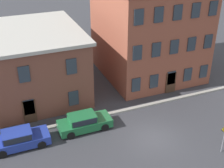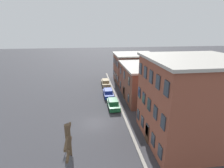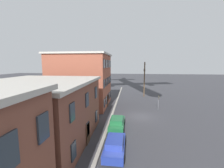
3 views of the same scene
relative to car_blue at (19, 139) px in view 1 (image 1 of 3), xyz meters
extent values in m
plane|color=#38383D|center=(10.09, -3.02, -0.75)|extent=(200.00, 200.00, 0.00)
cube|color=#9E998E|center=(10.09, 1.48, -0.67)|extent=(56.00, 0.36, 0.16)
cube|color=brown|center=(1.31, 8.18, 2.35)|extent=(11.67, 10.40, 6.19)
cube|color=#B7B2A8|center=(1.31, 8.18, 5.59)|extent=(12.17, 10.90, 0.30)
cube|color=#2D3842|center=(1.31, 2.92, 0.80)|extent=(0.90, 0.10, 1.40)
cube|color=#2D3842|center=(1.31, 2.92, 3.89)|extent=(0.90, 0.10, 1.40)
cube|color=#2D3842|center=(5.20, 2.92, 0.80)|extent=(0.90, 0.10, 1.40)
cube|color=#2D3842|center=(5.20, 2.92, 3.89)|extent=(0.90, 0.10, 1.40)
cube|color=#472D1E|center=(1.31, 2.92, 0.35)|extent=(1.10, 0.10, 2.20)
cube|color=brown|center=(15.20, 8.06, 4.16)|extent=(9.67, 10.16, 9.82)
cube|color=#2D3842|center=(11.33, 2.92, 0.89)|extent=(0.90, 0.10, 1.40)
cube|color=#2D3842|center=(11.33, 2.92, 4.16)|extent=(0.90, 0.10, 1.40)
cube|color=#2D3842|center=(11.33, 2.92, 7.43)|extent=(0.90, 0.10, 1.40)
cube|color=#2D3842|center=(13.27, 2.92, 0.89)|extent=(0.90, 0.10, 1.40)
cube|color=#2D3842|center=(13.27, 2.92, 4.16)|extent=(0.90, 0.10, 1.40)
cube|color=#2D3842|center=(13.27, 2.92, 7.43)|extent=(0.90, 0.10, 1.40)
cube|color=#2D3842|center=(15.20, 2.92, 0.89)|extent=(0.90, 0.10, 1.40)
cube|color=#2D3842|center=(15.20, 2.92, 4.16)|extent=(0.90, 0.10, 1.40)
cube|color=#2D3842|center=(15.20, 2.92, 7.43)|extent=(0.90, 0.10, 1.40)
cube|color=#2D3842|center=(17.14, 2.92, 0.89)|extent=(0.90, 0.10, 1.40)
cube|color=#2D3842|center=(17.14, 2.92, 4.16)|extent=(0.90, 0.10, 1.40)
cube|color=#2D3842|center=(17.14, 2.92, 7.43)|extent=(0.90, 0.10, 1.40)
cube|color=#2D3842|center=(19.07, 2.92, 0.89)|extent=(0.90, 0.10, 1.40)
cube|color=#2D3842|center=(19.07, 2.92, 4.16)|extent=(0.90, 0.10, 1.40)
cube|color=#2D3842|center=(19.07, 2.92, 7.43)|extent=(0.90, 0.10, 1.40)
cube|color=#472D1E|center=(15.20, 2.92, 0.35)|extent=(1.10, 0.10, 2.20)
cube|color=#233899|center=(0.07, 0.00, -0.22)|extent=(4.40, 1.80, 0.70)
cube|color=#233899|center=(-0.13, 0.00, 0.41)|extent=(2.20, 1.51, 0.55)
cube|color=#1E232D|center=(-0.13, 0.00, 0.41)|extent=(2.02, 1.58, 0.48)
cylinder|color=black|center=(1.52, 0.85, -0.42)|extent=(0.66, 0.22, 0.66)
cylinder|color=black|center=(1.52, -0.85, -0.42)|extent=(0.66, 0.22, 0.66)
cylinder|color=black|center=(-1.38, 0.85, -0.42)|extent=(0.66, 0.22, 0.66)
cylinder|color=black|center=(-1.38, -0.85, -0.42)|extent=(0.66, 0.22, 0.66)
cube|color=#1E6638|center=(5.34, 0.26, -0.22)|extent=(4.40, 1.80, 0.70)
cube|color=#1E6638|center=(5.14, 0.26, 0.41)|extent=(2.20, 1.51, 0.55)
cube|color=#1E232D|center=(5.14, 0.26, 0.41)|extent=(2.02, 1.58, 0.48)
cylinder|color=black|center=(6.79, 1.11, -0.42)|extent=(0.66, 0.22, 0.66)
cylinder|color=black|center=(6.79, -0.59, -0.42)|extent=(0.66, 0.22, 0.66)
cylinder|color=black|center=(3.89, 1.11, -0.42)|extent=(0.66, 0.22, 0.66)
cylinder|color=black|center=(3.89, -0.59, -0.42)|extent=(0.66, 0.22, 0.66)
cylinder|color=slate|center=(14.00, -6.39, 0.49)|extent=(0.08, 0.08, 2.47)
camera|label=1|loc=(-0.60, -20.26, 14.95)|focal=50.00mm
camera|label=2|loc=(32.49, -3.64, 12.44)|focal=28.00mm
camera|label=3|loc=(-12.85, -1.29, 7.45)|focal=24.00mm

